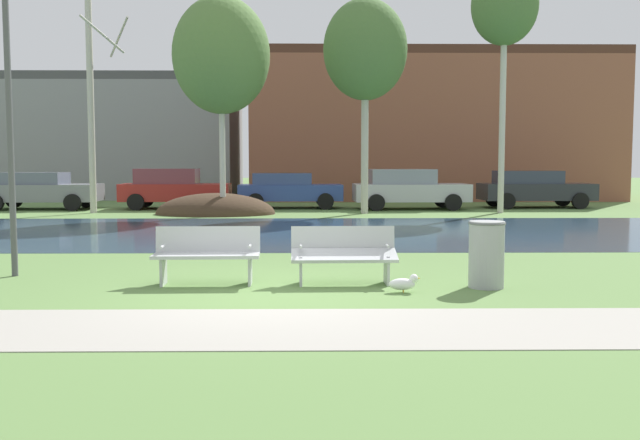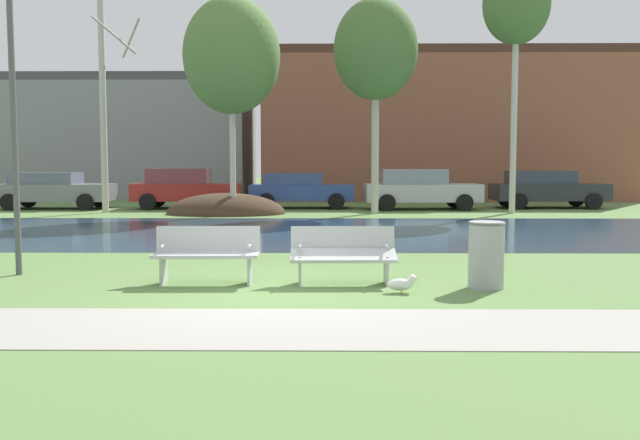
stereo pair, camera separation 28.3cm
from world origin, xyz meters
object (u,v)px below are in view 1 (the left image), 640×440
at_px(parked_suv_fifth_dark, 534,188).
at_px(parked_hatch_third_blue, 288,189).
at_px(bench_right, 344,253).
at_px(trash_bin, 486,253).
at_px(parked_wagon_fourth_silver, 408,188).
at_px(parked_sedan_second_red, 174,188).
at_px(streetlamp, 7,60).
at_px(parked_van_nearest_grey, 40,190).
at_px(bench_left, 207,253).
at_px(seagull, 404,283).

bearing_deg(parked_suv_fifth_dark, parked_hatch_third_blue, -178.91).
height_order(bench_right, trash_bin, trash_bin).
xyz_separation_m(parked_wagon_fourth_silver, parked_suv_fifth_dark, (5.18, 0.84, -0.03)).
bearing_deg(parked_sedan_second_red, parked_suv_fifth_dark, 1.63).
height_order(parked_sedan_second_red, parked_hatch_third_blue, parked_sedan_second_red).
bearing_deg(trash_bin, bench_right, 170.82).
distance_m(streetlamp, parked_sedan_second_red, 16.59).
bearing_deg(parked_van_nearest_grey, streetlamp, -70.52).
distance_m(bench_right, parked_hatch_third_blue, 17.47).
distance_m(bench_left, parked_sedan_second_red, 17.61).
distance_m(parked_hatch_third_blue, parked_wagon_fourth_silver, 4.73).
relative_size(seagull, parked_hatch_third_blue, 0.11).
distance_m(bench_right, parked_sedan_second_red, 18.17).
xyz_separation_m(seagull, streetlamp, (-6.16, 1.55, 3.35)).
bearing_deg(parked_wagon_fourth_silver, parked_sedan_second_red, 177.29).
bearing_deg(streetlamp, trash_bin, -8.87).
xyz_separation_m(trash_bin, parked_wagon_fourth_silver, (1.21, 17.09, 0.31)).
bearing_deg(parked_van_nearest_grey, bench_left, -62.12).
relative_size(bench_left, bench_right, 1.00).
distance_m(bench_left, parked_hatch_third_blue, 17.43).
xyz_separation_m(parked_sedan_second_red, parked_wagon_fourth_silver, (9.20, -0.44, -0.01)).
bearing_deg(seagull, parked_sedan_second_red, 110.52).
distance_m(bench_left, parked_wagon_fourth_silver, 17.61).
bearing_deg(seagull, parked_hatch_third_blue, 96.90).
xyz_separation_m(trash_bin, parked_suv_fifth_dark, (6.40, 17.94, 0.28)).
height_order(parked_van_nearest_grey, parked_sedan_second_red, parked_sedan_second_red).
bearing_deg(streetlamp, bench_left, -14.15).
relative_size(trash_bin, seagull, 2.17).
height_order(parked_van_nearest_grey, parked_suv_fifth_dark, parked_suv_fifth_dark).
bearing_deg(streetlamp, parked_hatch_third_blue, 76.54).
bearing_deg(parked_van_nearest_grey, trash_bin, -52.72).
bearing_deg(streetlamp, bench_right, -8.74).
distance_m(streetlamp, parked_suv_fifth_dark, 21.92).
bearing_deg(parked_sedan_second_red, trash_bin, -65.52).
xyz_separation_m(seagull, parked_van_nearest_grey, (-11.86, 17.64, 0.64)).
distance_m(trash_bin, parked_van_nearest_grey, 21.68).
bearing_deg(parked_suv_fifth_dark, parked_van_nearest_grey, -177.98).
bearing_deg(parked_sedan_second_red, parked_van_nearest_grey, -176.89).
relative_size(trash_bin, streetlamp, 0.19).
bearing_deg(parked_hatch_third_blue, parked_sedan_second_red, -177.20).
distance_m(seagull, parked_hatch_third_blue, 18.28).
xyz_separation_m(bench_right, parked_wagon_fourth_silver, (3.31, 16.75, 0.35)).
bearing_deg(parked_hatch_third_blue, trash_bin, -78.94).
xyz_separation_m(trash_bin, seagull, (-1.28, -0.39, -0.38)).
height_order(trash_bin, parked_wagon_fourth_silver, parked_wagon_fourth_silver).
bearing_deg(parked_van_nearest_grey, bench_right, -56.88).
height_order(parked_sedan_second_red, parked_suv_fifth_dark, parked_sedan_second_red).
bearing_deg(parked_wagon_fourth_silver, seagull, -98.11).
height_order(bench_left, trash_bin, trash_bin).
xyz_separation_m(trash_bin, parked_van_nearest_grey, (-13.13, 17.25, 0.26)).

